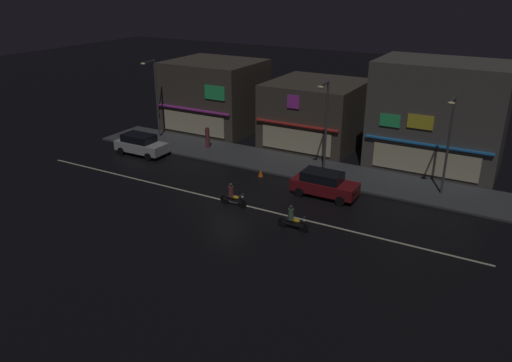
{
  "coord_description": "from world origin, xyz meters",
  "views": [
    {
      "loc": [
        16.2,
        -24.87,
        13.54
      ],
      "look_at": [
        1.45,
        1.15,
        1.3
      ],
      "focal_mm": 35.34,
      "sensor_mm": 36.0,
      "label": 1
    }
  ],
  "objects_px": {
    "streetlamp_east": "(449,138)",
    "parked_car_trailing": "(324,184)",
    "streetlamp_mid": "(325,120)",
    "pedestrian_on_sidewalk": "(207,137)",
    "motorcycle_following": "(292,219)",
    "traffic_cone": "(261,173)",
    "parked_car_near_kerb": "(141,144)",
    "streetlamp_west": "(155,92)",
    "motorcycle_lead": "(232,196)"
  },
  "relations": [
    {
      "from": "parked_car_trailing",
      "to": "pedestrian_on_sidewalk",
      "type": "bearing_deg",
      "value": -19.39
    },
    {
      "from": "motorcycle_following",
      "to": "streetlamp_east",
      "type": "bearing_deg",
      "value": -129.29
    },
    {
      "from": "parked_car_near_kerb",
      "to": "parked_car_trailing",
      "type": "bearing_deg",
      "value": 178.36
    },
    {
      "from": "parked_car_near_kerb",
      "to": "parked_car_trailing",
      "type": "distance_m",
      "value": 16.16
    },
    {
      "from": "streetlamp_mid",
      "to": "pedestrian_on_sidewalk",
      "type": "xyz_separation_m",
      "value": [
        -10.73,
        0.83,
        -3.12
      ]
    },
    {
      "from": "parked_car_trailing",
      "to": "traffic_cone",
      "type": "height_order",
      "value": "parked_car_trailing"
    },
    {
      "from": "streetlamp_mid",
      "to": "motorcycle_lead",
      "type": "xyz_separation_m",
      "value": [
        -2.92,
        -7.74,
        -3.49
      ]
    },
    {
      "from": "pedestrian_on_sidewalk",
      "to": "streetlamp_mid",
      "type": "bearing_deg",
      "value": -92.53
    },
    {
      "from": "streetlamp_mid",
      "to": "parked_car_near_kerb",
      "type": "bearing_deg",
      "value": -168.32
    },
    {
      "from": "streetlamp_east",
      "to": "traffic_cone",
      "type": "relative_size",
      "value": 11.92
    },
    {
      "from": "streetlamp_east",
      "to": "parked_car_trailing",
      "type": "distance_m",
      "value": 8.33
    },
    {
      "from": "streetlamp_west",
      "to": "pedestrian_on_sidewalk",
      "type": "distance_m",
      "value": 6.41
    },
    {
      "from": "parked_car_trailing",
      "to": "motorcycle_following",
      "type": "bearing_deg",
      "value": 92.68
    },
    {
      "from": "motorcycle_following",
      "to": "streetlamp_mid",
      "type": "bearing_deg",
      "value": -82.18
    },
    {
      "from": "streetlamp_west",
      "to": "parked_car_near_kerb",
      "type": "relative_size",
      "value": 1.58
    },
    {
      "from": "parked_car_trailing",
      "to": "streetlamp_west",
      "type": "bearing_deg",
      "value": -14.3
    },
    {
      "from": "parked_car_trailing",
      "to": "motorcycle_lead",
      "type": "bearing_deg",
      "value": 43.7
    },
    {
      "from": "pedestrian_on_sidewalk",
      "to": "motorcycle_following",
      "type": "height_order",
      "value": "pedestrian_on_sidewalk"
    },
    {
      "from": "pedestrian_on_sidewalk",
      "to": "motorcycle_lead",
      "type": "distance_m",
      "value": 11.6
    },
    {
      "from": "streetlamp_east",
      "to": "traffic_cone",
      "type": "height_order",
      "value": "streetlamp_east"
    },
    {
      "from": "streetlamp_east",
      "to": "motorcycle_lead",
      "type": "relative_size",
      "value": 3.45
    },
    {
      "from": "parked_car_near_kerb",
      "to": "motorcycle_lead",
      "type": "bearing_deg",
      "value": 158.06
    },
    {
      "from": "streetlamp_west",
      "to": "parked_car_near_kerb",
      "type": "height_order",
      "value": "streetlamp_west"
    },
    {
      "from": "motorcycle_lead",
      "to": "parked_car_near_kerb",
      "type": "bearing_deg",
      "value": -16.79
    },
    {
      "from": "motorcycle_following",
      "to": "traffic_cone",
      "type": "height_order",
      "value": "motorcycle_following"
    },
    {
      "from": "parked_car_trailing",
      "to": "motorcycle_lead",
      "type": "xyz_separation_m",
      "value": [
        -4.45,
        -4.25,
        -0.24
      ]
    },
    {
      "from": "motorcycle_lead",
      "to": "motorcycle_following",
      "type": "distance_m",
      "value": 4.82
    },
    {
      "from": "streetlamp_west",
      "to": "parked_car_trailing",
      "type": "bearing_deg",
      "value": -14.3
    },
    {
      "from": "streetlamp_east",
      "to": "pedestrian_on_sidewalk",
      "type": "bearing_deg",
      "value": 178.22
    },
    {
      "from": "pedestrian_on_sidewalk",
      "to": "motorcycle_lead",
      "type": "bearing_deg",
      "value": -135.75
    },
    {
      "from": "motorcycle_following",
      "to": "traffic_cone",
      "type": "xyz_separation_m",
      "value": [
        -5.58,
        6.32,
        -0.36
      ]
    },
    {
      "from": "pedestrian_on_sidewalk",
      "to": "motorcycle_following",
      "type": "bearing_deg",
      "value": -125.7
    },
    {
      "from": "pedestrian_on_sidewalk",
      "to": "parked_car_trailing",
      "type": "relative_size",
      "value": 0.43
    },
    {
      "from": "streetlamp_mid",
      "to": "parked_car_near_kerb",
      "type": "height_order",
      "value": "streetlamp_mid"
    },
    {
      "from": "streetlamp_mid",
      "to": "pedestrian_on_sidewalk",
      "type": "distance_m",
      "value": 11.2
    },
    {
      "from": "motorcycle_lead",
      "to": "motorcycle_following",
      "type": "bearing_deg",
      "value": 172.39
    },
    {
      "from": "streetlamp_east",
      "to": "streetlamp_mid",
      "type": "bearing_deg",
      "value": -178.33
    },
    {
      "from": "streetlamp_west",
      "to": "parked_car_trailing",
      "type": "distance_m",
      "value": 18.69
    },
    {
      "from": "parked_car_near_kerb",
      "to": "parked_car_trailing",
      "type": "relative_size",
      "value": 1.0
    },
    {
      "from": "motorcycle_lead",
      "to": "motorcycle_following",
      "type": "height_order",
      "value": "same"
    },
    {
      "from": "motorcycle_following",
      "to": "streetlamp_west",
      "type": "bearing_deg",
      "value": -32.22
    },
    {
      "from": "streetlamp_mid",
      "to": "streetlamp_west",
      "type": "bearing_deg",
      "value": 176.28
    },
    {
      "from": "parked_car_trailing",
      "to": "traffic_cone",
      "type": "xyz_separation_m",
      "value": [
        -5.33,
        1.0,
        -0.59
      ]
    },
    {
      "from": "parked_car_near_kerb",
      "to": "streetlamp_east",
      "type": "bearing_deg",
      "value": -171.89
    },
    {
      "from": "streetlamp_mid",
      "to": "motorcycle_following",
      "type": "xyz_separation_m",
      "value": [
        1.78,
        -8.8,
        -3.49
      ]
    },
    {
      "from": "streetlamp_mid",
      "to": "traffic_cone",
      "type": "distance_m",
      "value": 5.95
    },
    {
      "from": "pedestrian_on_sidewalk",
      "to": "parked_car_trailing",
      "type": "height_order",
      "value": "pedestrian_on_sidewalk"
    },
    {
      "from": "parked_car_near_kerb",
      "to": "motorcycle_lead",
      "type": "xyz_separation_m",
      "value": [
        11.7,
        -4.71,
        -0.24
      ]
    },
    {
      "from": "streetlamp_east",
      "to": "parked_car_trailing",
      "type": "bearing_deg",
      "value": -151.07
    },
    {
      "from": "pedestrian_on_sidewalk",
      "to": "parked_car_near_kerb",
      "type": "height_order",
      "value": "pedestrian_on_sidewalk"
    }
  ]
}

